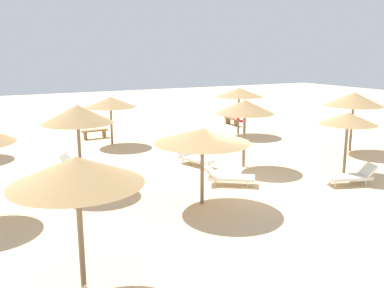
% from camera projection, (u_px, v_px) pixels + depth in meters
% --- Properties ---
extents(ground_plane, '(80.00, 80.00, 0.00)m').
position_uv_depth(ground_plane, '(232.00, 194.00, 14.52)').
color(ground_plane, '#DBBA8C').
extents(parasol_1, '(2.48, 2.48, 2.89)m').
position_uv_depth(parasol_1, '(245.00, 107.00, 17.45)').
color(parasol_1, '#75604C').
rests_on(parasol_1, ground).
extents(parasol_2, '(2.27, 2.27, 2.51)m').
position_uv_depth(parasol_2, '(348.00, 119.00, 16.48)').
color(parasol_2, '#75604C').
rests_on(parasol_2, ground).
extents(parasol_3, '(2.64, 2.64, 2.88)m').
position_uv_depth(parasol_3, '(77.00, 171.00, 8.06)').
color(parasol_3, '#75604C').
rests_on(parasol_3, ground).
extents(parasol_4, '(3.09, 3.09, 2.50)m').
position_uv_depth(parasol_4, '(202.00, 136.00, 13.09)').
color(parasol_4, '#75604C').
rests_on(parasol_4, ground).
extents(parasol_5, '(2.54, 2.54, 3.04)m').
position_uv_depth(parasol_5, '(77.00, 114.00, 14.66)').
color(parasol_5, '#75604C').
rests_on(parasol_5, ground).
extents(parasol_6, '(2.79, 2.79, 2.80)m').
position_uv_depth(parasol_6, '(239.00, 93.00, 24.52)').
color(parasol_6, '#75604C').
rests_on(parasol_6, ground).
extents(parasol_7, '(2.69, 2.69, 2.56)m').
position_uv_depth(parasol_7, '(110.00, 102.00, 21.83)').
color(parasol_7, '#75604C').
rests_on(parasol_7, ground).
extents(parasol_9, '(2.81, 2.81, 2.95)m').
position_uv_depth(parasol_9, '(354.00, 99.00, 20.27)').
color(parasol_9, '#75604C').
rests_on(parasol_9, ground).
extents(lounger_1, '(1.18, 1.98, 0.75)m').
position_uv_depth(lounger_1, '(194.00, 158.00, 18.20)').
color(lounger_1, silver).
rests_on(lounger_1, ground).
extents(lounger_2, '(1.97, 1.21, 0.77)m').
position_uv_depth(lounger_2, '(351.00, 176.00, 15.49)').
color(lounger_2, silver).
rests_on(lounger_2, ground).
extents(lounger_4, '(1.90, 1.63, 0.72)m').
position_uv_depth(lounger_4, '(228.00, 176.00, 15.46)').
color(lounger_4, silver).
rests_on(lounger_4, ground).
extents(lounger_5, '(1.90, 1.53, 0.81)m').
position_uv_depth(lounger_5, '(83.00, 166.00, 16.86)').
color(lounger_5, silver).
rests_on(lounger_5, ground).
extents(bench_0, '(0.43, 1.51, 0.49)m').
position_uv_depth(bench_0, '(232.00, 120.00, 28.17)').
color(bench_0, brown).
rests_on(bench_0, ground).
extents(bench_1, '(1.52, 0.47, 0.49)m').
position_uv_depth(bench_1, '(95.00, 132.00, 23.83)').
color(bench_1, brown).
rests_on(bench_1, ground).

